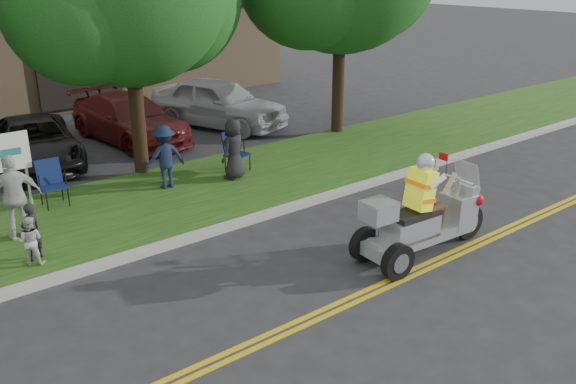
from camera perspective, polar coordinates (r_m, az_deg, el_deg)
ground at (r=9.98m, az=2.56°, el=-9.59°), size 120.00×120.00×0.00m
centerline_near at (r=9.61m, az=4.87°, el=-10.90°), size 60.00×0.10×0.01m
centerline_far at (r=9.71m, az=4.22°, el=-10.52°), size 60.00×0.10×0.01m
curb at (r=12.15m, az=-6.95°, el=-3.60°), size 60.00×0.25×0.12m
grass_verge at (r=13.90m, az=-11.68°, el=-0.72°), size 60.00×4.00×0.10m
commercial_building at (r=26.74m, az=-22.23°, el=12.75°), size 18.00×8.20×4.00m
trike_scooter at (r=11.20m, az=12.44°, el=-2.65°), size 2.99×1.03×1.96m
lawn_chair_a at (r=14.01m, az=-21.29°, el=1.08°), size 0.53×0.55×0.99m
lawn_chair_b at (r=15.28m, az=-5.12°, el=4.05°), size 0.67×0.68×1.00m
spectator_adult_right at (r=12.44m, az=-24.19°, el=-0.44°), size 0.97×0.41×1.65m
spectator_chair_a at (r=14.28m, az=-11.47°, el=3.25°), size 1.00×0.63×1.48m
spectator_chair_b at (r=14.68m, az=-5.11°, el=4.03°), size 0.84×0.69×1.47m
child_left at (r=11.53m, az=-22.89°, el=-3.45°), size 0.46×0.39×1.06m
child_right at (r=11.41m, az=-22.98°, el=-4.20°), size 0.54×0.51×0.88m
parked_car_mid at (r=17.29m, az=-22.64°, el=4.30°), size 2.80×4.72×1.23m
parked_car_right at (r=18.80m, az=-14.63°, el=6.66°), size 2.31×4.82×1.35m
parked_car_far_right at (r=19.94m, az=-6.51°, el=8.31°), size 3.34×4.98×1.58m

